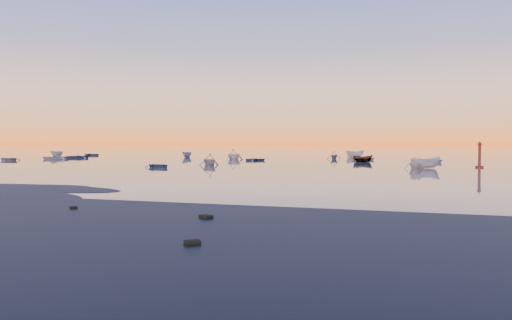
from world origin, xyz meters
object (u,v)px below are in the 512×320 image
at_px(boat_near_left, 159,168).
at_px(boat_near_center, 425,169).
at_px(channel_marker, 480,157).
at_px(boat_near_right, 415,169).

relative_size(boat_near_left, boat_near_center, 0.95).
xyz_separation_m(boat_near_center, channel_marker, (6.55, 4.52, 1.38)).
distance_m(boat_near_center, boat_near_right, 1.52).
height_order(boat_near_right, channel_marker, channel_marker).
bearing_deg(boat_near_center, channel_marker, -87.99).
relative_size(boat_near_left, channel_marker, 1.10).
height_order(boat_near_center, boat_near_right, boat_near_center).
xyz_separation_m(boat_near_left, boat_near_center, (31.84, 8.09, 0.00)).
relative_size(boat_near_center, channel_marker, 1.16).
height_order(boat_near_left, channel_marker, channel_marker).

